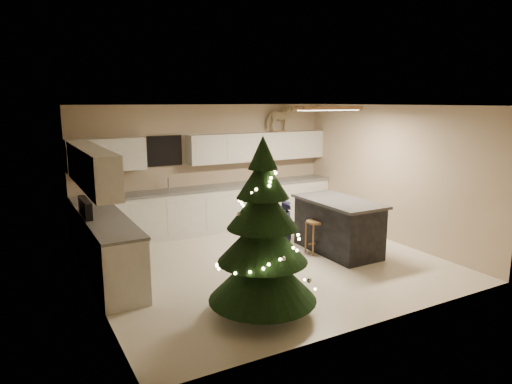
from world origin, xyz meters
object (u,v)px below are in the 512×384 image
christmas_tree (263,244)px  toddler (287,227)px  bar_stool (315,229)px  island (338,226)px  rocking_horse (281,118)px

christmas_tree → toddler: size_ratio=2.40×
bar_stool → toddler: toddler is taller
bar_stool → christmas_tree: 2.59m
island → rocking_horse: rocking_horse is taller
bar_stool → christmas_tree: size_ratio=0.26×
island → rocking_horse: size_ratio=2.47×
rocking_horse → bar_stool: bearing=156.9°
island → bar_stool: size_ratio=2.85×
toddler → christmas_tree: bearing=-173.9°
christmas_tree → toddler: bearing=49.9°
bar_stool → rocking_horse: bearing=72.9°
island → rocking_horse: (0.29, 2.43, 1.82)m
toddler → rocking_horse: (1.12, 2.06, 1.83)m
bar_stool → rocking_horse: (0.71, 2.32, 1.85)m
christmas_tree → rocking_horse: size_ratio=3.31×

